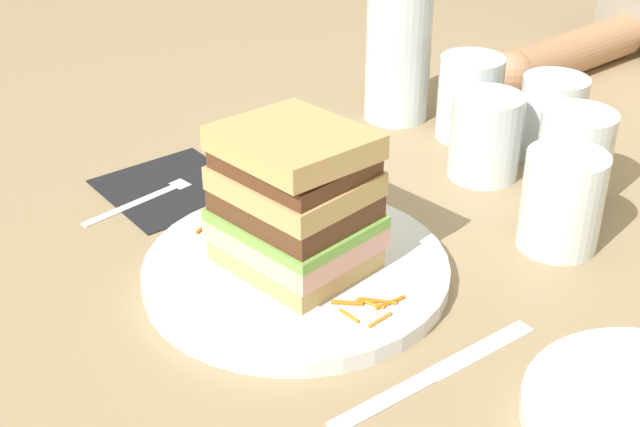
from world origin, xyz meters
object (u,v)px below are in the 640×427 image
Objects in this scene: sandwich at (292,202)px; napkin_dark at (174,187)px; juice_glass at (561,206)px; water_bottle at (400,9)px; empty_tumbler_1 at (574,156)px; main_plate at (294,271)px; knife at (431,376)px; empty_tumbler_2 at (486,136)px; empty_tumbler_0 at (470,98)px; fork at (156,191)px; empty_tumbler_3 at (554,119)px.

sandwich is 0.23m from napkin_dark.
water_bottle is (-0.31, 0.09, 0.09)m from juice_glass.
water_bottle reaches higher than empty_tumbler_1.
juice_glass reaches higher than napkin_dark.
main_plate is 0.07m from sandwich.
empty_tumbler_2 is at bearing 125.43° from knife.
water_bottle is 3.03× the size of empty_tumbler_0.
water_bottle reaches higher than napkin_dark.
empty_tumbler_0 is at bearing 142.28° from empty_tumbler_2.
empty_tumbler_0 is (0.11, 0.33, 0.05)m from napkin_dark.
main_plate is 2.79× the size of empty_tumbler_0.
juice_glass is at bearing 37.20° from fork.
empty_tumbler_1 is 0.09m from empty_tumbler_3.
sandwich is at bearing -101.16° from empty_tumbler_1.
empty_tumbler_0 is at bearing 107.60° from sandwich.
sandwich reaches higher than napkin_dark.
empty_tumbler_1 is (-0.11, 0.31, 0.05)m from knife.
napkin_dark is 0.39m from juice_glass.
fork is at bearing -175.41° from sandwich.
empty_tumbler_2 is at bearing 56.23° from napkin_dark.
fork is (-0.21, -0.02, -0.07)m from sandwich.
fork reaches higher than napkin_dark.
water_bottle is 0.28m from empty_tumbler_1.
juice_glass is 0.34m from water_bottle.
empty_tumbler_3 is (0.10, 0.03, -0.00)m from empty_tumbler_0.
napkin_dark is at bearing -145.61° from juice_glass.
water_bottle is at bearing 88.58° from fork.
empty_tumbler_0 is at bearing -162.46° from empty_tumbler_3.
fork is 1.79× the size of empty_tumbler_3.
napkin_dark is 0.38m from knife.
empty_tumbler_1 is 0.10m from empty_tumbler_2.
empty_tumbler_3 is at bearing 91.73° from sandwich.
knife is at bearing -64.05° from empty_tumbler_3.
sandwich is 1.43× the size of empty_tumbler_1.
empty_tumbler_0 is at bearing 152.39° from juice_glass.
main_plate is at bearing -72.38° from empty_tumbler_0.
main_plate is 0.37m from empty_tumbler_3.
juice_glass is 0.25m from empty_tumbler_0.
juice_glass is 0.10m from empty_tumbler_1.
juice_glass reaches higher than fork.
water_bottle reaches higher than juice_glass.
sandwich is 0.22m from fork.
sandwich is at bearing -72.40° from empty_tumbler_0.
knife is 2.19× the size of empty_tumbler_2.
juice_glass is at bearing 64.11° from sandwich.
water_bottle reaches higher than knife.
water_bottle reaches higher than empty_tumbler_2.
empty_tumbler_2 reaches higher than main_plate.
empty_tumbler_0 is at bearing 72.57° from napkin_dark.
napkin_dark is (-0.21, 0.01, -0.01)m from main_plate.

